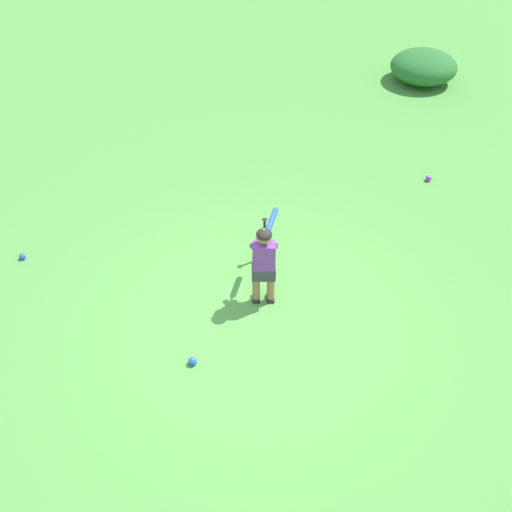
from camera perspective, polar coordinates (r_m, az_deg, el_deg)
The scene contains 7 objects.
ground_plane at distance 6.51m, azimuth 0.14°, elevation -6.48°, with size 40.00×40.00×0.00m, color #519942.
child_batter at distance 6.29m, azimuth 0.83°, elevation -0.20°, with size 0.50×0.70×1.08m.
play_ball_behind_batter at distance 7.82m, azimuth -22.52°, elevation -0.03°, with size 0.08×0.08×0.08m, color blue.
play_ball_midfield at distance 6.12m, azimuth -6.41°, elevation -10.50°, with size 0.09×0.09×0.09m, color blue.
play_ball_center_lawn at distance 9.02m, azimuth 17.02°, elevation 7.52°, with size 0.09×0.09×0.09m, color purple.
batting_tee at distance 7.20m, azimuth 0.84°, elevation 0.46°, with size 0.28×0.28×0.62m.
shrub_right_background at distance 12.03m, azimuth 16.57°, elevation 17.86°, with size 1.29×1.24×0.60m, color #286B2D.
Camera 1 is at (-1.27, -4.15, 4.86)m, focal length 39.62 mm.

